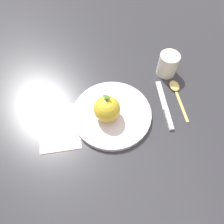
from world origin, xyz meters
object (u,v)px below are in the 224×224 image
at_px(apple, 107,109).
at_px(knife, 166,109).
at_px(cup, 168,64).
at_px(dinner_plate, 112,114).
at_px(linen_napkin, 60,127).
at_px(spoon, 176,90).

distance_m(apple, knife, 0.20).
bearing_deg(cup, dinner_plate, 131.13).
bearing_deg(dinner_plate, linen_napkin, 103.46).
relative_size(dinner_plate, linen_napkin, 1.55).
height_order(dinner_plate, cup, cup).
bearing_deg(apple, knife, -81.67).
distance_m(cup, spoon, 0.10).
bearing_deg(spoon, knife, 147.19).
relative_size(cup, knife, 0.43).
bearing_deg(apple, dinner_plate, -55.12).
height_order(dinner_plate, spoon, dinner_plate).
height_order(apple, spoon, apple).
relative_size(dinner_plate, cup, 3.02).
bearing_deg(linen_napkin, spoon, -71.56).
bearing_deg(dinner_plate, spoon, -68.09).
xyz_separation_m(knife, spoon, (0.07, -0.05, 0.00)).
relative_size(apple, knife, 0.47).
bearing_deg(spoon, apple, 112.84).
height_order(knife, linen_napkin, knife).
distance_m(spoon, linen_napkin, 0.41).
bearing_deg(knife, cup, -8.83).
xyz_separation_m(cup, knife, (-0.16, 0.03, -0.04)).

